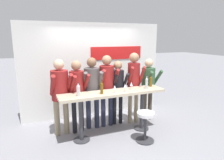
% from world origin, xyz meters
% --- Properties ---
extents(ground_plane, '(40.00, 40.00, 0.00)m').
position_xyz_m(ground_plane, '(0.00, 0.00, 0.00)').
color(ground_plane, gray).
extents(back_wall, '(4.02, 0.12, 2.60)m').
position_xyz_m(back_wall, '(0.01, 1.40, 1.31)').
color(back_wall, silver).
rests_on(back_wall, ground_plane).
extents(tasting_table, '(2.42, 0.51, 1.03)m').
position_xyz_m(tasting_table, '(-0.00, 0.00, 0.85)').
color(tasting_table, beige).
rests_on(tasting_table, ground_plane).
extents(bar_stool, '(0.40, 0.40, 0.66)m').
position_xyz_m(bar_stool, '(0.52, -0.55, 0.44)').
color(bar_stool, '#333338').
rests_on(bar_stool, ground_plane).
extents(person_far_left, '(0.48, 0.58, 1.75)m').
position_xyz_m(person_far_left, '(-1.09, 0.45, 1.08)').
color(person_far_left, gray).
rests_on(person_far_left, ground_plane).
extents(person_left, '(0.45, 0.56, 1.71)m').
position_xyz_m(person_left, '(-0.72, 0.42, 1.07)').
color(person_left, black).
rests_on(person_left, ground_plane).
extents(person_center_left, '(0.50, 0.60, 1.75)m').
position_xyz_m(person_center_left, '(-0.34, 0.50, 1.09)').
color(person_center_left, '#23283D').
rests_on(person_center_left, ground_plane).
extents(person_center, '(0.43, 0.56, 1.79)m').
position_xyz_m(person_center, '(0.03, 0.49, 1.12)').
color(person_center, '#23283D').
rests_on(person_center, ground_plane).
extents(person_center_right, '(0.38, 0.51, 1.64)m').
position_xyz_m(person_center_right, '(0.33, 0.49, 1.03)').
color(person_center_right, black).
rests_on(person_center_right, ground_plane).
extents(person_right, '(0.43, 0.57, 1.84)m').
position_xyz_m(person_right, '(0.73, 0.41, 1.17)').
color(person_right, gray).
rests_on(person_right, ground_plane).
extents(person_far_right, '(0.47, 0.57, 1.67)m').
position_xyz_m(person_far_right, '(1.17, 0.42, 1.03)').
color(person_far_right, '#473D33').
rests_on(person_far_right, ground_plane).
extents(wine_bottle_0, '(0.06, 0.06, 0.31)m').
position_xyz_m(wine_bottle_0, '(-0.30, -0.07, 1.17)').
color(wine_bottle_0, brown).
rests_on(wine_bottle_0, tasting_table).
extents(wine_bottle_1, '(0.06, 0.06, 0.32)m').
position_xyz_m(wine_bottle_1, '(0.82, -0.06, 1.17)').
color(wine_bottle_1, '#B7BCC1').
rests_on(wine_bottle_1, tasting_table).
extents(wine_bottle_2, '(0.08, 0.08, 0.28)m').
position_xyz_m(wine_bottle_2, '(-0.79, -0.04, 1.16)').
color(wine_bottle_2, '#B7BCC1').
rests_on(wine_bottle_2, tasting_table).
extents(wine_bottle_3, '(0.07, 0.07, 0.29)m').
position_xyz_m(wine_bottle_3, '(1.04, 0.10, 1.16)').
color(wine_bottle_3, brown).
rests_on(wine_bottle_3, tasting_table).
extents(wine_glass_0, '(0.07, 0.07, 0.18)m').
position_xyz_m(wine_glass_0, '(0.46, 0.01, 1.15)').
color(wine_glass_0, silver).
rests_on(wine_glass_0, tasting_table).
extents(wine_glass_1, '(0.07, 0.07, 0.18)m').
position_xyz_m(wine_glass_1, '(-0.02, -0.12, 1.15)').
color(wine_glass_1, silver).
rests_on(wine_glass_1, tasting_table).
extents(wine_glass_2, '(0.07, 0.07, 0.18)m').
position_xyz_m(wine_glass_2, '(0.25, -0.09, 1.15)').
color(wine_glass_2, silver).
rests_on(wine_glass_2, tasting_table).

